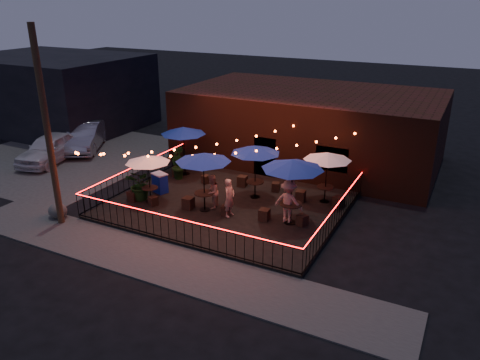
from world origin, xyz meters
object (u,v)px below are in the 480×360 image
object	(u,v)px
cafe_table_4	(293,165)
cooler	(160,183)
cafe_table_1	(183,131)
cafe_table_5	(328,157)
cafe_table_3	(255,150)
boulder	(58,211)
cafe_table_0	(148,160)
cafe_table_2	(203,158)
utility_pole	(47,131)

from	to	relation	value
cafe_table_4	cooler	bearing A→B (deg)	178.16
cafe_table_1	cafe_table_5	size ratio (longest dim) A/B	1.13
cafe_table_1	cafe_table_5	world-z (taller)	cafe_table_1
cafe_table_3	boulder	bearing A→B (deg)	-140.02
cafe_table_4	cafe_table_5	size ratio (longest dim) A/B	1.11
cafe_table_1	cooler	xyz separation A→B (m)	(0.30, -2.59, -1.84)
cafe_table_5	cooler	world-z (taller)	cafe_table_5
cafe_table_0	cafe_table_3	xyz separation A→B (m)	(3.99, 2.63, 0.27)
cafe_table_2	cafe_table_3	world-z (taller)	cafe_table_2
cafe_table_2	cafe_table_4	xyz separation A→B (m)	(3.78, 0.54, 0.13)
utility_pole	boulder	world-z (taller)	utility_pole
utility_pole	cafe_table_4	bearing A→B (deg)	25.61
boulder	utility_pole	bearing A→B (deg)	-31.30
cafe_table_4	cooler	size ratio (longest dim) A/B	3.16
cafe_table_2	cooler	bearing A→B (deg)	165.57
cafe_table_2	cafe_table_4	distance (m)	3.82
cafe_table_0	cafe_table_5	size ratio (longest dim) A/B	0.81
boulder	cafe_table_0	bearing A→B (deg)	48.00
cafe_table_0	cafe_table_5	distance (m)	7.90
utility_pole	cooler	size ratio (longest dim) A/B	8.44
cafe_table_3	boulder	distance (m)	8.92
cafe_table_1	utility_pole	bearing A→B (deg)	-103.00
cooler	boulder	distance (m)	4.71
utility_pole	cafe_table_4	world-z (taller)	utility_pole
cafe_table_4	cafe_table_1	bearing A→B (deg)	158.15
cafe_table_2	cafe_table_5	size ratio (longest dim) A/B	1.09
cooler	cafe_table_2	bearing A→B (deg)	5.05
cafe_table_3	utility_pole	bearing A→B (deg)	-136.42
cafe_table_5	cooler	distance (m)	7.89
cafe_table_2	boulder	xyz separation A→B (m)	(-5.30, -3.30, -2.20)
cafe_table_1	boulder	world-z (taller)	cafe_table_1
cafe_table_3	cafe_table_4	world-z (taller)	cafe_table_4
cooler	boulder	size ratio (longest dim) A/B	1.09
cafe_table_0	cooler	size ratio (longest dim) A/B	2.32
cafe_table_3	cafe_table_1	bearing A→B (deg)	166.84
boulder	cooler	bearing A→B (deg)	59.49
utility_pole	boulder	xyz separation A→B (m)	(-0.48, 0.29, -3.66)
utility_pole	cafe_table_1	xyz separation A→B (m)	(1.60, 6.93, -1.53)
cafe_table_2	boulder	distance (m)	6.62
cafe_table_0	utility_pole	bearing A→B (deg)	-123.84
cafe_table_4	cafe_table_2	bearing A→B (deg)	-171.95
boulder	cafe_table_1	bearing A→B (deg)	72.60
cafe_table_1	cafe_table_5	xyz separation A→B (m)	(7.60, -0.09, -0.18)
utility_pole	cafe_table_3	distance (m)	8.65
utility_pole	cafe_table_1	bearing A→B (deg)	77.00
cafe_table_2	cooler	xyz separation A→B (m)	(-2.92, 0.75, -1.91)
cafe_table_3	boulder	world-z (taller)	cafe_table_3
cafe_table_5	cooler	size ratio (longest dim) A/B	2.85
cafe_table_5	cafe_table_0	bearing A→B (deg)	-152.87
cafe_table_2	boulder	size ratio (longest dim) A/B	3.39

